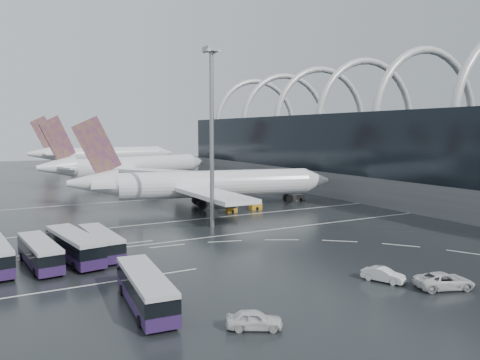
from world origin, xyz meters
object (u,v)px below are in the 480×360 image
van_curve_a (444,281)px  floodlight_mast (212,115)px  airliner_gate_b (129,167)px  van_curve_c (383,275)px  airliner_main (204,185)px  bus_row_near_d (101,242)px  gse_cart_belly_d (299,197)px  gse_cart_belly_c (231,209)px  van_curve_b (254,320)px  bus_row_near_c (74,245)px  bus_row_far_c (145,288)px  gse_cart_belly_e (218,195)px  bus_row_near_b (40,252)px  gse_cart_belly_b (247,196)px  gse_cart_belly_a (256,206)px  airliner_gate_c (103,155)px

van_curve_a → floodlight_mast: 43.42m
airliner_gate_b → van_curve_c: bearing=-107.5°
airliner_main → van_curve_c: airliner_main is taller
airliner_gate_b → airliner_main: bearing=-104.9°
bus_row_near_d → gse_cart_belly_d: bearing=-64.9°
gse_cart_belly_c → gse_cart_belly_d: size_ratio=0.86×
van_curve_b → floodlight_mast: bearing=8.5°
airliner_main → bus_row_near_d: (-27.20, -28.27, -3.02)m
van_curve_a → floodlight_mast: size_ratio=0.20×
bus_row_near_c → floodlight_mast: bearing=-75.4°
bus_row_far_c → gse_cart_belly_e: size_ratio=6.55×
bus_row_near_d → van_curve_a: (27.58, -29.85, -0.86)m
bus_row_near_b → bus_row_near_d: bus_row_near_d is taller
van_curve_b → gse_cart_belly_b: (35.28, 63.55, -0.21)m
airliner_main → floodlight_mast: floodlight_mast is taller
bus_row_near_c → bus_row_far_c: size_ratio=1.07×
airliner_main → gse_cart_belly_c: 9.33m
gse_cart_belly_e → bus_row_near_c: bearing=-134.3°
airliner_gate_b → bus_row_near_c: 86.20m
airliner_main → gse_cart_belly_d: 23.75m
airliner_gate_b → gse_cart_belly_a: 60.41m
airliner_gate_c → floodlight_mast: 136.14m
van_curve_c → gse_cart_belly_b: 62.25m
airliner_main → gse_cart_belly_d: (23.36, -1.49, -4.05)m
bus_row_near_c → gse_cart_belly_e: bearing=-52.8°
bus_row_near_c → bus_row_near_d: bus_row_near_c is taller
airliner_main → van_curve_b: 61.19m
airliner_gate_c → bus_row_far_c: bearing=-104.2°
bus_row_far_c → gse_cart_belly_c: bus_row_far_c is taller
airliner_gate_b → gse_cart_belly_b: airliner_gate_b is taller
airliner_gate_b → bus_row_near_c: (-29.07, -81.08, -3.16)m
airliner_main → gse_cart_belly_b: 15.87m
airliner_main → gse_cart_belly_e: airliner_main is taller
bus_row_near_c → gse_cart_belly_e: size_ratio=7.02×
airliner_gate_b → van_curve_a: (1.90, -110.01, -4.19)m
airliner_gate_b → bus_row_far_c: 103.74m
airliner_gate_c → van_curve_c: airliner_gate_c is taller
van_curve_a → gse_cart_belly_b: van_curve_a is taller
airliner_main → bus_row_far_c: (-27.60, -48.47, -2.97)m
van_curve_b → gse_cart_belly_a: (29.46, 49.63, -0.13)m
van_curve_a → gse_cart_belly_c: (1.96, 50.10, -0.25)m
floodlight_mast → bus_row_near_d: bearing=-155.6°
bus_row_near_d → van_curve_b: 29.54m
gse_cart_belly_b → gse_cart_belly_e: (-5.17, 4.88, -0.02)m
airliner_main → floodlight_mast: bearing=-98.2°
van_curve_a → van_curve_b: size_ratio=1.30×
airliner_main → gse_cart_belly_e: bearing=63.9°
gse_cart_belly_c → airliner_gate_b: bearing=93.7°
airliner_gate_c → gse_cart_belly_d: size_ratio=25.19×
gse_cart_belly_c → gse_cart_belly_e: size_ratio=1.05×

